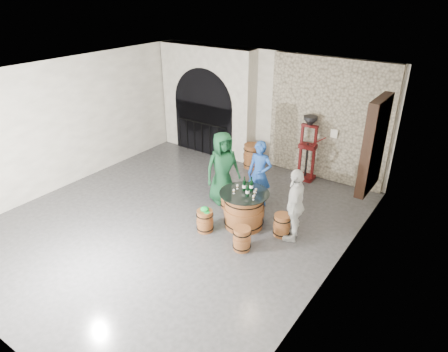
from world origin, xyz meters
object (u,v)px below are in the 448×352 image
Objects in this scene: barrel_stool_near_right at (242,239)px; person_blue at (260,174)px; barrel_stool_right at (282,225)px; wine_bottle_left at (244,185)px; barrel_stool_far at (256,198)px; wine_bottle_right at (251,185)px; barrel_table at (244,210)px; barrel_stool_left at (228,198)px; side_barrel at (252,156)px; corking_press at (308,143)px; person_white at (295,205)px; wine_bottle_center at (248,190)px; barrel_stool_near_left at (205,221)px; person_green at (223,168)px.

person_blue is (-0.65, 1.75, 0.55)m from barrel_stool_near_right.
barrel_stool_right is 1.15m from wine_bottle_left.
barrel_stool_far is 1.70m from barrel_stool_near_right.
barrel_stool_right is at bearing -0.52° from wine_bottle_right.
wine_bottle_left is 0.15m from wine_bottle_right.
barrel_stool_left is (-0.72, 0.46, -0.16)m from barrel_table.
side_barrel is at bearing 117.79° from wine_bottle_left.
person_blue is 1.94m from corking_press.
barrel_stool_near_right is 0.28× the size of corking_press.
person_white is (1.30, -0.81, -0.01)m from person_blue.
barrel_stool_left and barrel_stool_far have the same top height.
barrel_stool_left is 1.04m from wine_bottle_left.
barrel_stool_near_left is at bearing -141.78° from wine_bottle_center.
barrel_stool_near_left is (-1.42, -0.79, 0.00)m from barrel_stool_right.
wine_bottle_center is at bearing -92.32° from corking_press.
wine_bottle_right is at bearing 51.03° from barrel_stool_near_left.
barrel_stool_right and barrel_stool_near_left have the same top height.
barrel_stool_far and barrel_stool_near_right have the same top height.
barrel_stool_right is 1.51× the size of wine_bottle_left.
person_white is (1.27, -0.65, 0.55)m from barrel_stool_far.
barrel_stool_near_left is 1.13m from wine_bottle_left.
barrel_stool_far is 1.05m from wine_bottle_left.
barrel_stool_left is at bearing -72.05° from side_barrel.
wine_bottle_center is (0.18, -0.16, 0.00)m from wine_bottle_left.
barrel_stool_near_right is at bearing -61.55° from side_barrel.
side_barrel is at bearing 131.74° from barrel_stool_right.
wine_bottle_right is at bearing 66.51° from barrel_table.
person_white is at bearing 26.65° from barrel_stool_near_left.
person_white is at bearing 10.15° from barrel_table.
person_white reaches higher than barrel_stool_near_right.
person_white is (1.08, 0.19, 0.38)m from barrel_table.
barrel_stool_near_right is 1.01m from barrel_stool_near_left.
barrel_stool_near_left is 1.77m from person_blue.
corking_press reaches higher than barrel_stool_left.
barrel_table is 2.97m from corking_press.
person_blue is 1.16m from wine_bottle_center.
wine_bottle_center is at bearing -32.95° from barrel_stool_left.
barrel_table is 1.16m from person_white.
person_white reaches higher than barrel_table.
barrel_stool_far and barrel_stool_right have the same top height.
barrel_stool_left is at bearing 133.55° from barrel_stool_near_right.
person_green is at bearing 147.30° from barrel_stool_left.
wine_bottle_left and wine_bottle_right have the same top height.
barrel_stool_far is 2.22m from corking_press.
person_blue is (0.50, 0.54, 0.55)m from barrel_stool_left.
wine_bottle_left is at bearing -80.71° from barrel_stool_far.
wine_bottle_left is (-1.14, -0.12, 0.16)m from person_white.
person_green reaches higher than barrel_stool_right.
person_green is (-1.46, 1.41, 0.63)m from barrel_stool_near_right.
barrel_stool_near_left is 1.51× the size of wine_bottle_right.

